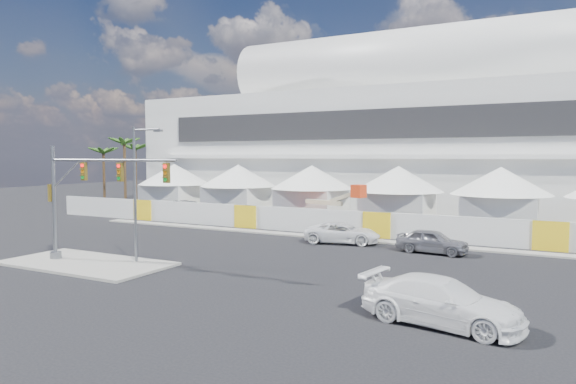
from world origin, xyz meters
The scene contains 14 objects.
ground centered at (0.00, 0.00, 0.00)m, with size 160.00×160.00×0.00m, color black.
median_island centered at (-6.00, -3.00, 0.07)m, with size 10.00×5.00×0.15m, color gray.
stadium centered at (8.71, 41.50, 9.45)m, with size 80.00×24.80×21.98m.
tent_row centered at (0.50, 24.00, 3.15)m, with size 53.40×8.40×5.40m.
hoarding_fence centered at (6.00, 14.50, 1.00)m, with size 70.00×0.25×2.00m, color silver.
palm_cluster centered at (-33.46, 29.50, 6.88)m, with size 10.60×10.60×8.55m.
sedan_silver centered at (11.16, 9.98, 0.79)m, with size 4.61×1.86×1.57m, color #9B9A9F.
pickup_curb centered at (4.53, 10.87, 0.76)m, with size 5.45×2.51×1.51m, color white.
pickup_near centered at (14.51, -4.34, 0.88)m, with size 6.05×2.46×1.76m, color white.
lot_car_a centered at (15.99, 18.69, 0.67)m, with size 4.08×1.42×1.34m, color silver.
lot_car_c centered at (-16.73, 20.41, 0.72)m, with size 4.97×2.02×1.44m, color #BABABF.
traffic_mast centered at (-6.39, -3.06, 3.99)m, with size 9.77×0.66×6.81m.
streetlight_median centered at (-3.37, -1.46, 4.67)m, with size 2.18×0.22×7.87m.
boom_lift centered at (-0.73, 18.78, 1.06)m, with size 8.00×2.88×3.93m.
Camera 1 is at (18.14, -23.78, 6.33)m, focal length 32.00 mm.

